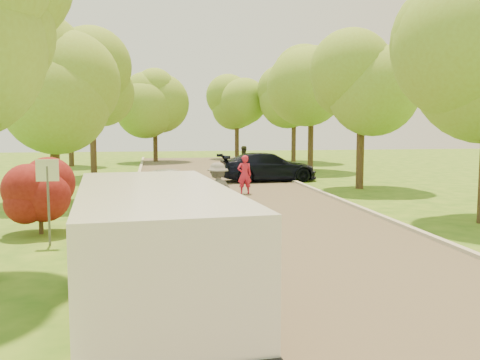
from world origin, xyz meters
TOP-DOWN VIEW (x-y plane):
  - ground at (0.00, 0.00)m, footprint 100.00×100.00m
  - road at (0.00, 8.00)m, footprint 8.00×60.00m
  - curb_left at (-4.05, 8.00)m, footprint 0.18×60.00m
  - curb_right at (4.05, 8.00)m, footprint 0.18×60.00m
  - street_sign at (-5.80, 4.00)m, footprint 0.55×0.06m
  - red_shrub at (-6.30, 5.50)m, footprint 1.70×1.70m
  - tree_l_midb at (-6.81, 12.00)m, footprint 4.30×4.20m
  - tree_l_far at (-6.39, 22.00)m, footprint 4.92×4.80m
  - tree_r_midb at (6.60, 14.00)m, footprint 4.51×4.40m
  - tree_r_far at (7.23, 24.00)m, footprint 5.33×5.20m
  - tree_bg_a at (-8.78, 30.00)m, footprint 5.12×5.00m
  - tree_bg_b at (8.22, 32.00)m, footprint 5.12×5.00m
  - tree_bg_c at (-2.79, 34.00)m, footprint 4.92×4.80m
  - tree_bg_d at (4.22, 36.00)m, footprint 5.12×5.00m
  - minivan at (-3.20, -1.68)m, footprint 2.70×5.80m
  - silver_sedan at (-2.30, 11.32)m, footprint 3.82×1.64m
  - dark_sedan at (2.82, 17.88)m, footprint 5.39×2.56m
  - longboard at (-1.30, 5.99)m, footprint 0.55×0.95m
  - skateboarder at (-1.30, 5.99)m, footprint 1.31×1.01m
  - person_striped at (0.70, 12.92)m, footprint 0.62×0.41m
  - person_olive at (2.00, 20.92)m, footprint 1.06×0.97m

SIDE VIEW (x-z plane):
  - ground at x=0.00m, z-range 0.00..0.00m
  - road at x=0.00m, z-range 0.00..0.01m
  - curb_left at x=-4.05m, z-range 0.00..0.12m
  - curb_right at x=4.05m, z-range 0.00..0.12m
  - longboard at x=-1.30m, z-range 0.05..0.15m
  - silver_sedan at x=-2.30m, z-range 0.00..1.22m
  - dark_sedan at x=2.82m, z-range 0.00..1.52m
  - person_striped at x=0.70m, z-range 0.00..1.69m
  - person_olive at x=2.00m, z-range 0.00..1.76m
  - skateboarder at x=-1.30m, z-range 0.12..1.90m
  - red_shrub at x=-6.30m, z-range 0.12..2.07m
  - minivan at x=-3.20m, z-range 0.06..2.15m
  - street_sign at x=-5.80m, z-range 0.48..2.65m
  - tree_l_midb at x=-6.81m, z-range 1.28..7.89m
  - tree_r_midb at x=6.60m, z-range 1.38..8.38m
  - tree_bg_c at x=-2.79m, z-range 1.35..8.69m
  - tree_bg_a at x=-8.78m, z-range 1.45..9.18m
  - tree_bg_d at x=4.22m, z-range 1.45..9.18m
  - tree_l_far at x=-6.39m, z-range 1.57..9.36m
  - tree_bg_b at x=8.22m, z-range 1.56..9.51m
  - tree_r_far at x=7.23m, z-range 1.66..10.00m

